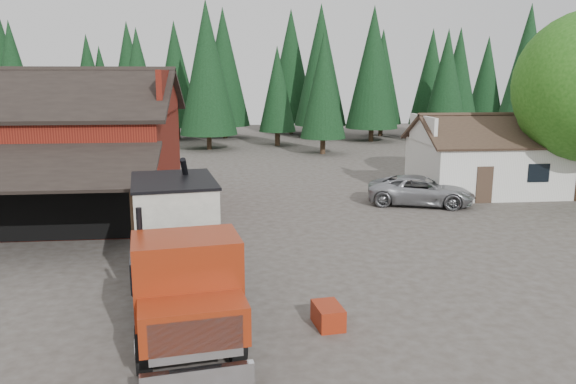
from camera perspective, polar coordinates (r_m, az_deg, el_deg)
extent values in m
plane|color=#403A32|center=(19.61, 0.33, -8.41)|extent=(120.00, 120.00, 0.00)
cube|color=maroon|center=(30.00, -23.28, 2.65)|extent=(12.00, 10.00, 5.00)
cube|color=black|center=(27.34, -25.43, 9.06)|extent=(12.80, 5.53, 2.35)
cube|color=black|center=(32.10, -22.47, 9.54)|extent=(12.80, 5.53, 2.35)
cube|color=maroon|center=(28.46, -12.10, 9.99)|extent=(0.25, 7.00, 2.00)
cylinder|color=#382619|center=(21.40, -15.40, -3.17)|extent=(0.20, 0.20, 2.80)
cube|color=black|center=(25.39, -26.52, -0.29)|extent=(11.70, 0.08, 3.90)
cube|color=silver|center=(35.09, 19.55, 2.47)|extent=(8.00, 6.00, 3.00)
cube|color=#38281E|center=(33.48, 20.90, 5.85)|extent=(8.60, 3.42, 1.80)
cube|color=#38281E|center=(36.18, 18.78, 6.38)|extent=(8.60, 3.42, 1.80)
cube|color=silver|center=(33.30, 13.54, 6.27)|extent=(0.20, 4.20, 1.50)
cube|color=silver|center=(36.72, 25.47, 5.94)|extent=(0.20, 4.20, 1.50)
cube|color=#38281E|center=(31.85, 19.33, 0.68)|extent=(0.90, 0.06, 2.00)
cube|color=black|center=(33.13, 24.11, 1.78)|extent=(1.20, 0.06, 1.00)
sphere|color=#1F5613|center=(34.14, 25.82, 7.66)|extent=(4.40, 4.40, 4.40)
cylinder|color=#382619|center=(49.31, 3.55, 4.82)|extent=(0.44, 0.44, 1.60)
cone|color=black|center=(48.95, 3.63, 10.75)|extent=(3.96, 3.96, 9.00)
cylinder|color=#382619|center=(50.72, 22.51, 4.14)|extent=(0.44, 0.44, 1.60)
cone|color=black|center=(50.36, 23.06, 11.02)|extent=(4.84, 4.84, 11.00)
cylinder|color=#382619|center=(52.67, -8.01, 5.17)|extent=(0.44, 0.44, 1.60)
cone|color=black|center=(52.34, -8.22, 12.37)|extent=(5.28, 5.28, 12.00)
cylinder|color=black|center=(13.84, -14.46, -15.24)|extent=(0.53, 1.18, 1.13)
cylinder|color=black|center=(13.98, -5.27, -14.60)|extent=(0.53, 1.18, 1.13)
cylinder|color=black|center=(18.40, -14.64, -8.31)|extent=(0.53, 1.18, 1.13)
cylinder|color=black|center=(18.50, -7.87, -7.91)|extent=(0.53, 1.18, 1.13)
cylinder|color=black|center=(19.76, -14.68, -6.90)|extent=(0.53, 1.18, 1.13)
cylinder|color=black|center=(19.86, -8.39, -6.54)|extent=(0.53, 1.18, 1.13)
cube|color=black|center=(16.73, -10.92, -8.68)|extent=(2.51, 8.93, 0.41)
cube|color=silver|center=(12.46, -9.13, -18.22)|extent=(2.37, 0.56, 0.46)
cube|color=silver|center=(12.17, -9.31, -14.61)|extent=(1.95, 0.41, 0.93)
cube|color=maroon|center=(12.66, -9.62, -12.76)|extent=(2.50, 1.69, 0.88)
cube|color=maroon|center=(13.68, -10.24, -8.30)|extent=(2.72, 2.12, 1.91)
cube|color=black|center=(12.80, -9.98, -8.24)|extent=(2.15, 0.42, 0.93)
cylinder|color=black|center=(14.36, -14.75, -5.16)|extent=(0.17, 0.17, 1.86)
cube|color=black|center=(14.67, -10.57, -7.13)|extent=(2.51, 0.52, 1.65)
cube|color=black|center=(18.00, -11.29, -6.28)|extent=(3.54, 6.32, 0.16)
cube|color=beige|center=(17.59, -11.49, -1.54)|extent=(2.88, 3.73, 1.65)
cone|color=beige|center=(17.86, -11.35, -4.76)|extent=(2.60, 2.60, 0.72)
cube|color=black|center=(17.42, -11.60, 1.16)|extent=(2.99, 3.85, 0.08)
cylinder|color=black|center=(19.06, -9.89, -0.77)|extent=(0.42, 2.29, 3.15)
cube|color=maroon|center=(20.27, -13.53, -3.47)|extent=(0.74, 0.91, 0.46)
cylinder|color=silver|center=(14.88, -5.64, -11.60)|extent=(0.73, 1.11, 0.58)
imported|color=#9EA1A6|center=(30.59, 13.34, 0.16)|extent=(6.04, 4.13, 1.53)
cube|color=maroon|center=(15.80, 4.09, -12.41)|extent=(0.84, 1.18, 0.60)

